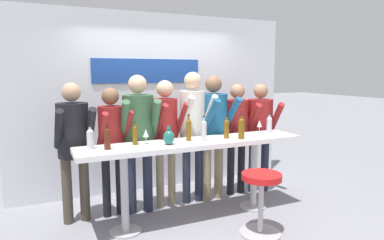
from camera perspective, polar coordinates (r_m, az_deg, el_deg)
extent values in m
plane|color=gray|center=(4.50, 0.44, -16.13)|extent=(40.00, 40.00, 0.00)
cube|color=silver|center=(5.43, -5.80, 2.96)|extent=(4.45, 0.10, 2.73)
cube|color=#1E479E|center=(5.30, -7.37, 8.12)|extent=(1.68, 0.02, 0.36)
cube|color=white|center=(4.20, 0.46, -3.93)|extent=(2.85, 0.54, 0.06)
cylinder|color=#B2B2B7|center=(4.05, -11.17, -11.56)|extent=(0.09, 0.09, 0.94)
cylinder|color=#B2B2B7|center=(4.24, -10.99, -17.74)|extent=(0.36, 0.36, 0.02)
cylinder|color=#B2B2B7|center=(4.75, 10.26, -8.58)|extent=(0.09, 0.09, 0.94)
cylinder|color=#B2B2B7|center=(4.91, 10.11, -14.00)|extent=(0.36, 0.36, 0.02)
cylinder|color=#B2B2B7|center=(4.20, 11.27, -17.96)|extent=(0.47, 0.47, 0.02)
cylinder|color=#B2B2B7|center=(4.07, 11.40, -13.68)|extent=(0.06, 0.06, 0.65)
cylinder|color=red|center=(3.96, 11.54, -9.23)|extent=(0.45, 0.45, 0.07)
cylinder|color=#473D33|center=(4.50, -20.10, -11.00)|extent=(0.12, 0.12, 0.82)
cylinder|color=#473D33|center=(4.53, -17.47, -10.75)|extent=(0.12, 0.12, 0.82)
cylinder|color=black|center=(4.34, -19.22, -1.60)|extent=(0.40, 0.40, 0.65)
sphere|color=tan|center=(4.29, -19.51, 4.41)|extent=(0.22, 0.22, 0.22)
cylinder|color=black|center=(4.15, -21.33, -1.46)|extent=(0.11, 0.40, 0.51)
cylinder|color=black|center=(4.20, -16.52, -1.12)|extent=(0.11, 0.40, 0.51)
cylinder|color=black|center=(4.56, -14.08, -10.71)|extent=(0.10, 0.10, 0.79)
cylinder|color=black|center=(4.61, -11.94, -10.45)|extent=(0.10, 0.10, 0.79)
cylinder|color=maroon|center=(4.41, -13.30, -1.80)|extent=(0.35, 0.35, 0.63)
sphere|color=brown|center=(4.36, -13.48, 3.87)|extent=(0.21, 0.21, 0.21)
cylinder|color=maroon|center=(4.22, -14.70, -1.68)|extent=(0.11, 0.37, 0.48)
cylinder|color=maroon|center=(4.30, -10.79, -1.36)|extent=(0.11, 0.37, 0.48)
cylinder|color=#23283D|center=(4.59, -10.09, -9.99)|extent=(0.13, 0.13, 0.87)
cylinder|color=#23283D|center=(4.62, -7.40, -9.80)|extent=(0.13, 0.13, 0.87)
cylinder|color=#335638|center=(4.42, -8.95, -0.28)|extent=(0.44, 0.44, 0.69)
sphere|color=#D6AD89|center=(4.38, -9.09, 5.92)|extent=(0.23, 0.23, 0.23)
cylinder|color=#335638|center=(4.23, -11.12, -0.05)|extent=(0.14, 0.42, 0.53)
cylinder|color=#335638|center=(4.29, -6.16, 0.17)|extent=(0.14, 0.42, 0.53)
cylinder|color=gray|center=(4.75, -5.37, -9.49)|extent=(0.11, 0.11, 0.83)
cylinder|color=gray|center=(4.83, -3.42, -9.17)|extent=(0.11, 0.11, 0.83)
cylinder|color=maroon|center=(4.62, -4.48, -0.48)|extent=(0.37, 0.37, 0.66)
sphere|color=#D6AD89|center=(4.57, -4.55, 5.22)|extent=(0.23, 0.23, 0.23)
cylinder|color=maroon|center=(4.40, -5.34, -0.30)|extent=(0.13, 0.39, 0.50)
cylinder|color=maroon|center=(4.55, -1.80, 0.01)|extent=(0.13, 0.39, 0.50)
cylinder|color=#23283D|center=(4.86, -0.93, -8.72)|extent=(0.11, 0.11, 0.88)
cylinder|color=#23283D|center=(4.93, 1.14, -8.45)|extent=(0.11, 0.11, 0.88)
cylinder|color=beige|center=(4.73, 0.12, 0.65)|extent=(0.35, 0.35, 0.70)
sphere|color=#D6AD89|center=(4.69, 0.12, 6.58)|extent=(0.24, 0.24, 0.24)
cylinder|color=beige|center=(4.50, -0.91, 0.91)|extent=(0.09, 0.41, 0.54)
cylinder|color=beige|center=(4.64, 2.86, 1.12)|extent=(0.09, 0.41, 0.54)
cylinder|color=gray|center=(4.94, 2.46, -8.60)|extent=(0.13, 0.13, 0.86)
cylinder|color=gray|center=(5.07, 4.45, -8.18)|extent=(0.13, 0.13, 0.86)
cylinder|color=#19517A|center=(4.84, 3.55, 0.37)|extent=(0.46, 0.46, 0.68)
sphere|color=brown|center=(4.80, 3.60, 5.99)|extent=(0.23, 0.23, 0.23)
cylinder|color=#19517A|center=(4.59, 2.98, 0.57)|extent=(0.17, 0.42, 0.53)
cylinder|color=#19517A|center=(4.83, 6.53, 0.90)|extent=(0.17, 0.42, 0.53)
cylinder|color=black|center=(5.23, 6.47, -8.02)|extent=(0.11, 0.11, 0.80)
cylinder|color=black|center=(5.33, 8.20, -7.75)|extent=(0.11, 0.11, 0.80)
cylinder|color=maroon|center=(5.13, 7.48, -0.16)|extent=(0.34, 0.34, 0.63)
sphere|color=#9E7556|center=(5.08, 7.58, 4.77)|extent=(0.22, 0.22, 0.22)
cylinder|color=maroon|center=(4.91, 6.88, 0.01)|extent=(0.09, 0.38, 0.49)
cylinder|color=maroon|center=(5.08, 9.96, 0.23)|extent=(0.09, 0.38, 0.49)
cylinder|color=#23283D|center=(5.39, 10.05, -7.61)|extent=(0.12, 0.12, 0.80)
cylinder|color=#23283D|center=(5.48, 12.02, -7.40)|extent=(0.12, 0.12, 0.80)
cylinder|color=maroon|center=(5.29, 11.25, -0.01)|extent=(0.43, 0.43, 0.63)
sphere|color=#9E7556|center=(5.24, 11.39, 4.77)|extent=(0.22, 0.22, 0.22)
cylinder|color=maroon|center=(5.06, 10.27, 0.18)|extent=(0.14, 0.39, 0.49)
cylinder|color=maroon|center=(5.23, 13.79, 0.33)|extent=(0.14, 0.39, 0.49)
cylinder|color=brown|center=(4.19, -0.56, -1.94)|extent=(0.06, 0.06, 0.23)
sphere|color=brown|center=(4.17, -0.56, -0.38)|extent=(0.06, 0.06, 0.06)
cylinder|color=brown|center=(4.16, -0.56, 0.17)|extent=(0.02, 0.02, 0.08)
cylinder|color=black|center=(4.16, -0.56, 0.84)|extent=(0.03, 0.03, 0.02)
cylinder|color=#B7BCC1|center=(3.91, -16.57, -3.36)|extent=(0.08, 0.08, 0.18)
sphere|color=#B7BCC1|center=(3.89, -16.62, -2.05)|extent=(0.08, 0.08, 0.08)
cylinder|color=#B7BCC1|center=(3.89, -16.64, -1.58)|extent=(0.03, 0.03, 0.06)
cylinder|color=black|center=(3.88, -16.66, -1.02)|extent=(0.03, 0.03, 0.01)
cylinder|color=brown|center=(4.02, -9.48, -2.77)|extent=(0.06, 0.06, 0.19)
sphere|color=brown|center=(4.00, -9.51, -1.43)|extent=(0.06, 0.06, 0.06)
cylinder|color=brown|center=(4.00, -9.52, -0.96)|extent=(0.02, 0.02, 0.07)
cylinder|color=black|center=(3.99, -9.54, -0.38)|extent=(0.03, 0.03, 0.01)
cylinder|color=brown|center=(4.35, 8.23, -1.69)|extent=(0.08, 0.08, 0.22)
sphere|color=brown|center=(4.33, 8.26, -0.23)|extent=(0.08, 0.08, 0.08)
cylinder|color=brown|center=(4.32, 8.27, 0.29)|extent=(0.03, 0.03, 0.08)
cylinder|color=black|center=(4.32, 8.29, 0.91)|extent=(0.03, 0.03, 0.02)
cylinder|color=#4C1E0F|center=(3.84, -13.94, -3.34)|extent=(0.07, 0.07, 0.20)
sphere|color=#4C1E0F|center=(3.82, -13.99, -1.88)|extent=(0.07, 0.07, 0.07)
cylinder|color=#4C1E0F|center=(3.82, -14.01, -1.36)|extent=(0.03, 0.03, 0.07)
cylinder|color=black|center=(3.81, -14.03, -0.74)|extent=(0.03, 0.03, 0.01)
cylinder|color=#B7BCC1|center=(4.19, 2.00, -2.03)|extent=(0.07, 0.07, 0.22)
sphere|color=#B7BCC1|center=(4.17, 2.01, -0.56)|extent=(0.07, 0.07, 0.07)
cylinder|color=#B7BCC1|center=(4.16, 2.01, -0.04)|extent=(0.03, 0.03, 0.08)
cylinder|color=black|center=(4.16, 2.01, 0.59)|extent=(0.03, 0.03, 0.02)
cylinder|color=#B7BCC1|center=(4.91, 12.75, -0.92)|extent=(0.07, 0.07, 0.18)
sphere|color=#B7BCC1|center=(4.90, 12.79, 0.13)|extent=(0.07, 0.07, 0.07)
cylinder|color=#B7BCC1|center=(4.90, 12.80, 0.50)|extent=(0.03, 0.03, 0.06)
cylinder|color=black|center=(4.89, 12.81, 0.95)|extent=(0.03, 0.03, 0.01)
cylinder|color=brown|center=(4.36, 5.77, -1.71)|extent=(0.06, 0.06, 0.21)
sphere|color=brown|center=(4.35, 5.79, -0.37)|extent=(0.06, 0.06, 0.06)
cylinder|color=brown|center=(4.34, 5.79, 0.11)|extent=(0.02, 0.02, 0.07)
cylinder|color=black|center=(4.34, 5.80, 0.69)|extent=(0.03, 0.03, 0.02)
cylinder|color=silver|center=(4.06, -7.68, -3.94)|extent=(0.06, 0.06, 0.01)
cylinder|color=silver|center=(4.05, -7.69, -3.34)|extent=(0.01, 0.01, 0.08)
cone|color=silver|center=(4.03, -7.71, -2.15)|extent=(0.07, 0.07, 0.09)
cylinder|color=silver|center=(4.83, 11.14, -2.10)|extent=(0.06, 0.06, 0.01)
cylinder|color=silver|center=(4.82, 11.16, -1.59)|extent=(0.01, 0.01, 0.08)
cone|color=silver|center=(4.81, 11.19, -0.58)|extent=(0.07, 0.07, 0.09)
ellipsoid|color=#1E665B|center=(3.99, -3.88, -2.90)|extent=(0.13, 0.13, 0.17)
cylinder|color=#1E665B|center=(3.97, -3.90, -1.34)|extent=(0.04, 0.04, 0.05)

